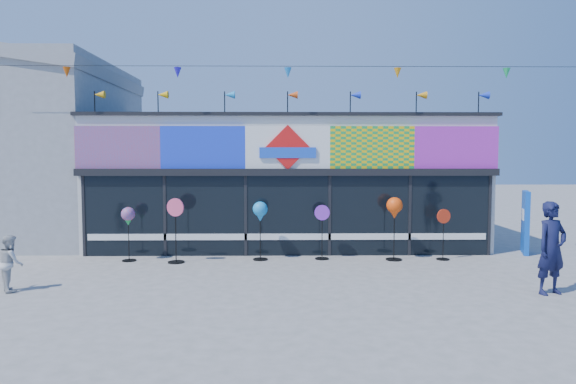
{
  "coord_description": "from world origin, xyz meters",
  "views": [
    {
      "loc": [
        -0.19,
        -11.16,
        2.85
      ],
      "look_at": [
        -0.01,
        2.0,
        1.93
      ],
      "focal_mm": 32.0,
      "sensor_mm": 36.0,
      "label": 1
    }
  ],
  "objects_px": {
    "spinner_2": "(260,213)",
    "spinner_0": "(128,218)",
    "spinner_3": "(322,231)",
    "adult_man": "(552,248)",
    "spinner_1": "(176,229)",
    "spinner_5": "(443,233)",
    "child": "(11,263)",
    "spinner_4": "(394,210)",
    "blue_sign": "(525,222)"
  },
  "relations": [
    {
      "from": "spinner_2",
      "to": "spinner_0",
      "type": "bearing_deg",
      "value": -178.32
    },
    {
      "from": "spinner_3",
      "to": "adult_man",
      "type": "distance_m",
      "value": 5.76
    },
    {
      "from": "spinner_1",
      "to": "spinner_2",
      "type": "bearing_deg",
      "value": 8.86
    },
    {
      "from": "spinner_1",
      "to": "spinner_5",
      "type": "bearing_deg",
      "value": 2.38
    },
    {
      "from": "spinner_3",
      "to": "child",
      "type": "distance_m",
      "value": 7.6
    },
    {
      "from": "spinner_2",
      "to": "spinner_3",
      "type": "relative_size",
      "value": 1.07
    },
    {
      "from": "spinner_2",
      "to": "spinner_4",
      "type": "relative_size",
      "value": 0.93
    },
    {
      "from": "blue_sign",
      "to": "spinner_0",
      "type": "bearing_deg",
      "value": -155.78
    },
    {
      "from": "spinner_4",
      "to": "blue_sign",
      "type": "bearing_deg",
      "value": 12.89
    },
    {
      "from": "blue_sign",
      "to": "spinner_3",
      "type": "bearing_deg",
      "value": -153.29
    },
    {
      "from": "spinner_0",
      "to": "spinner_1",
      "type": "bearing_deg",
      "value": -10.44
    },
    {
      "from": "child",
      "to": "spinner_4",
      "type": "bearing_deg",
      "value": -106.47
    },
    {
      "from": "adult_man",
      "to": "child",
      "type": "bearing_deg",
      "value": 158.47
    },
    {
      "from": "blue_sign",
      "to": "spinner_1",
      "type": "relative_size",
      "value": 1.06
    },
    {
      "from": "blue_sign",
      "to": "adult_man",
      "type": "height_order",
      "value": "adult_man"
    },
    {
      "from": "spinner_4",
      "to": "spinner_0",
      "type": "bearing_deg",
      "value": -179.81
    },
    {
      "from": "spinner_0",
      "to": "spinner_2",
      "type": "bearing_deg",
      "value": 1.68
    },
    {
      "from": "spinner_2",
      "to": "adult_man",
      "type": "distance_m",
      "value": 7.13
    },
    {
      "from": "spinner_1",
      "to": "spinner_2",
      "type": "distance_m",
      "value": 2.3
    },
    {
      "from": "spinner_2",
      "to": "spinner_3",
      "type": "bearing_deg",
      "value": 2.49
    },
    {
      "from": "spinner_2",
      "to": "spinner_5",
      "type": "bearing_deg",
      "value": -0.53
    },
    {
      "from": "spinner_3",
      "to": "spinner_4",
      "type": "xyz_separation_m",
      "value": [
        1.97,
        -0.16,
        0.59
      ]
    },
    {
      "from": "spinner_4",
      "to": "spinner_5",
      "type": "relative_size",
      "value": 1.23
    },
    {
      "from": "spinner_1",
      "to": "spinner_3",
      "type": "height_order",
      "value": "spinner_1"
    },
    {
      "from": "blue_sign",
      "to": "spinner_1",
      "type": "bearing_deg",
      "value": -153.76
    },
    {
      "from": "blue_sign",
      "to": "spinner_4",
      "type": "distance_m",
      "value": 4.19
    },
    {
      "from": "adult_man",
      "to": "child",
      "type": "xyz_separation_m",
      "value": [
        -11.31,
        0.42,
        -0.36
      ]
    },
    {
      "from": "spinner_5",
      "to": "adult_man",
      "type": "relative_size",
      "value": 0.73
    },
    {
      "from": "spinner_4",
      "to": "child",
      "type": "distance_m",
      "value": 9.39
    },
    {
      "from": "spinner_5",
      "to": "child",
      "type": "distance_m",
      "value": 10.67
    },
    {
      "from": "spinner_4",
      "to": "spinner_5",
      "type": "xyz_separation_m",
      "value": [
        1.37,
        0.03,
        -0.64
      ]
    },
    {
      "from": "blue_sign",
      "to": "spinner_3",
      "type": "distance_m",
      "value": 6.08
    },
    {
      "from": "spinner_2",
      "to": "adult_man",
      "type": "relative_size",
      "value": 0.84
    },
    {
      "from": "adult_man",
      "to": "child",
      "type": "distance_m",
      "value": 11.33
    },
    {
      "from": "spinner_0",
      "to": "child",
      "type": "distance_m",
      "value": 3.5
    },
    {
      "from": "adult_man",
      "to": "blue_sign",
      "type": "bearing_deg",
      "value": 50.95
    },
    {
      "from": "adult_man",
      "to": "spinner_5",
      "type": "bearing_deg",
      "value": 88.04
    },
    {
      "from": "spinner_0",
      "to": "spinner_1",
      "type": "xyz_separation_m",
      "value": [
        1.33,
        -0.24,
        -0.26
      ]
    },
    {
      "from": "spinner_0",
      "to": "spinner_5",
      "type": "bearing_deg",
      "value": 0.39
    },
    {
      "from": "blue_sign",
      "to": "spinner_5",
      "type": "bearing_deg",
      "value": -142.24
    },
    {
      "from": "spinner_2",
      "to": "spinner_3",
      "type": "xyz_separation_m",
      "value": [
        1.71,
        0.07,
        -0.49
      ]
    },
    {
      "from": "blue_sign",
      "to": "spinner_5",
      "type": "height_order",
      "value": "blue_sign"
    },
    {
      "from": "spinner_2",
      "to": "spinner_4",
      "type": "xyz_separation_m",
      "value": [
        3.67,
        -0.08,
        0.1
      ]
    },
    {
      "from": "spinner_0",
      "to": "spinner_2",
      "type": "relative_size",
      "value": 0.91
    },
    {
      "from": "spinner_0",
      "to": "spinner_4",
      "type": "distance_m",
      "value": 7.25
    },
    {
      "from": "spinner_4",
      "to": "child",
      "type": "xyz_separation_m",
      "value": [
        -8.83,
        -3.09,
        -0.79
      ]
    },
    {
      "from": "blue_sign",
      "to": "spinner_4",
      "type": "bearing_deg",
      "value": -147.71
    },
    {
      "from": "adult_man",
      "to": "spinner_0",
      "type": "bearing_deg",
      "value": 140.87
    },
    {
      "from": "spinner_1",
      "to": "spinner_5",
      "type": "distance_m",
      "value": 7.29
    },
    {
      "from": "blue_sign",
      "to": "adult_man",
      "type": "distance_m",
      "value": 4.71
    }
  ]
}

